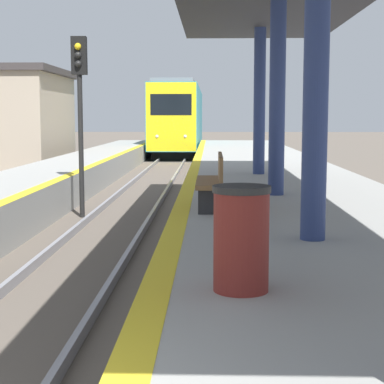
{
  "coord_description": "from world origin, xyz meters",
  "views": [
    {
      "loc": [
        2.15,
        -2.25,
        2.47
      ],
      "look_at": [
        1.43,
        22.04,
        -0.41
      ],
      "focal_mm": 60.0,
      "sensor_mm": 36.0,
      "label": 1
    }
  ],
  "objects_px": {
    "trash_bin": "(241,238)",
    "train": "(180,119)",
    "bench": "(213,179)",
    "signal_mid": "(80,92)"
  },
  "relations": [
    {
      "from": "trash_bin",
      "to": "train",
      "type": "bearing_deg",
      "value": 93.58
    },
    {
      "from": "train",
      "to": "bench",
      "type": "xyz_separation_m",
      "value": [
        2.19,
        -33.55,
        -0.92
      ]
    },
    {
      "from": "bench",
      "to": "train",
      "type": "bearing_deg",
      "value": 93.74
    },
    {
      "from": "signal_mid",
      "to": "bench",
      "type": "bearing_deg",
      "value": -55.11
    },
    {
      "from": "train",
      "to": "trash_bin",
      "type": "relative_size",
      "value": 21.12
    },
    {
      "from": "train",
      "to": "bench",
      "type": "distance_m",
      "value": 33.63
    },
    {
      "from": "signal_mid",
      "to": "trash_bin",
      "type": "height_order",
      "value": "signal_mid"
    },
    {
      "from": "signal_mid",
      "to": "bench",
      "type": "height_order",
      "value": "signal_mid"
    },
    {
      "from": "trash_bin",
      "to": "signal_mid",
      "type": "bearing_deg",
      "value": 109.26
    },
    {
      "from": "signal_mid",
      "to": "trash_bin",
      "type": "bearing_deg",
      "value": -70.74
    }
  ]
}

